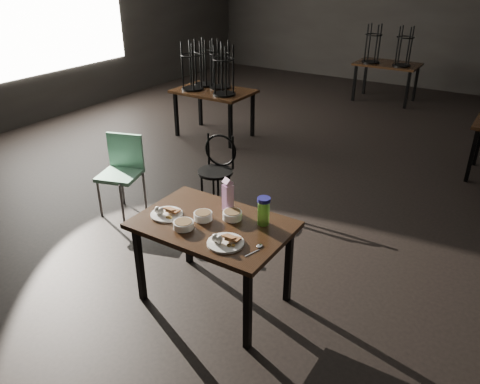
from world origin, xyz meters
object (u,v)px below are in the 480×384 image
Objects in this scene: bentwood_chair at (217,166)px; school_chair at (122,168)px; juice_carton at (228,196)px; main_table at (213,231)px; water_bottle at (264,211)px.

bentwood_chair is 0.93× the size of school_chair.
juice_carton reaches higher than school_chair.
bentwood_chair reaches higher than main_table.
water_bottle is 0.25× the size of school_chair.
bentwood_chair is at bearing 23.20° from school_chair.
water_bottle is at bearing -55.97° from bentwood_chair.
main_table is 1.44× the size of bentwood_chair.
water_bottle reaches higher than school_chair.
juice_carton reaches higher than water_bottle.
main_table is 5.30× the size of water_bottle.
juice_carton is at bearing -64.22° from bentwood_chair.
water_bottle is (0.34, 0.20, 0.19)m from main_table.
water_bottle is at bearing -31.99° from school_chair.
main_table is 1.34× the size of school_chair.
water_bottle is at bearing 30.34° from main_table.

